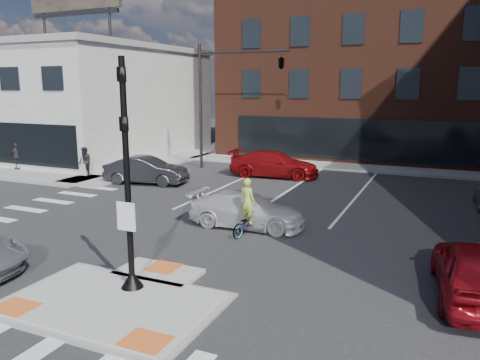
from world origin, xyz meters
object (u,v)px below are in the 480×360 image
at_px(pedestrian_b, 17,156).
at_px(bg_car_red, 274,164).
at_px(bg_car_dark, 146,170).
at_px(pedestrian_a, 85,161).
at_px(white_pickup, 247,210).
at_px(cyclist, 247,216).
at_px(red_sedan, 475,270).

bearing_deg(pedestrian_b, bg_car_red, 6.19).
relative_size(bg_car_dark, pedestrian_a, 2.67).
relative_size(white_pickup, cyclist, 2.13).
height_order(bg_car_red, pedestrian_a, pedestrian_a).
bearing_deg(pedestrian_a, cyclist, -4.42).
xyz_separation_m(cyclist, pedestrian_a, (-12.93, 5.97, 0.29)).
bearing_deg(cyclist, red_sedan, 175.52).
xyz_separation_m(red_sedan, cyclist, (-7.36, 2.46, -0.07)).
bearing_deg(red_sedan, cyclist, -23.98).
distance_m(bg_car_red, cyclist, 11.35).
distance_m(red_sedan, white_pickup, 8.51).
xyz_separation_m(white_pickup, cyclist, (0.43, -0.97, 0.06)).
distance_m(bg_car_dark, bg_car_red, 7.55).
bearing_deg(bg_car_dark, white_pickup, -131.49).
bearing_deg(pedestrian_b, bg_car_dark, -10.51).
xyz_separation_m(red_sedan, pedestrian_b, (-25.83, 8.43, 0.21)).
height_order(white_pickup, bg_car_red, bg_car_red).
height_order(red_sedan, bg_car_dark, red_sedan).
distance_m(bg_car_red, pedestrian_b, 16.33).
bearing_deg(pedestrian_a, red_sedan, -2.21).
bearing_deg(cyclist, bg_car_red, -61.02).
xyz_separation_m(bg_car_dark, cyclist, (8.76, -6.16, -0.03)).
distance_m(red_sedan, pedestrian_a, 21.97).
xyz_separation_m(bg_car_red, cyclist, (2.93, -10.96, -0.06)).
relative_size(bg_car_red, cyclist, 2.50).
distance_m(bg_car_dark, cyclist, 10.71).
bearing_deg(pedestrian_a, bg_car_red, 46.90).
distance_m(white_pickup, cyclist, 1.06).
distance_m(cyclist, pedestrian_b, 19.41).
xyz_separation_m(bg_car_red, pedestrian_a, (-10.00, -5.00, 0.23)).
bearing_deg(red_sedan, pedestrian_b, -23.55).
xyz_separation_m(white_pickup, pedestrian_b, (-18.04, 5.00, 0.33)).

